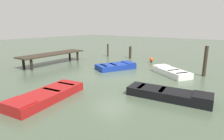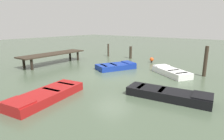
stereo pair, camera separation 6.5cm
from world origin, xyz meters
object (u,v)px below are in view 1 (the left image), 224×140
at_px(dock_segment, 53,54).
at_px(rowboat_white, 171,72).
at_px(mooring_piling_mid_left, 130,52).
at_px(rowboat_blue, 116,66).
at_px(mooring_piling_mid_right, 108,50).
at_px(rowboat_red, 47,95).
at_px(rowboat_black, 169,94).
at_px(mooring_piling_near_left, 205,61).
at_px(marker_buoy, 151,59).

bearing_deg(dock_segment, rowboat_white, -76.88).
bearing_deg(dock_segment, mooring_piling_mid_left, -33.32).
height_order(dock_segment, rowboat_white, dock_segment).
distance_m(rowboat_blue, mooring_piling_mid_right, 6.09).
relative_size(rowboat_red, rowboat_black, 1.01).
height_order(mooring_piling_near_left, marker_buoy, mooring_piling_near_left).
relative_size(dock_segment, rowboat_white, 1.97).
bearing_deg(mooring_piling_mid_left, mooring_piling_mid_right, 100.29).
relative_size(rowboat_white, mooring_piling_mid_right, 2.29).
relative_size(dock_segment, mooring_piling_near_left, 3.03).
bearing_deg(mooring_piling_mid_right, dock_segment, 168.47).
xyz_separation_m(rowboat_black, mooring_piling_mid_left, (8.07, 7.30, 0.40)).
distance_m(rowboat_red, mooring_piling_mid_left, 12.05).
bearing_deg(rowboat_black, mooring_piling_mid_right, 133.93).
bearing_deg(dock_segment, rowboat_blue, -74.63).
bearing_deg(rowboat_blue, mooring_piling_mid_left, 44.29).
xyz_separation_m(dock_segment, mooring_piling_near_left, (3.84, -11.51, 0.18)).
height_order(rowboat_blue, rowboat_red, same).
bearing_deg(rowboat_blue, rowboat_black, -96.33).
height_order(rowboat_black, rowboat_white, same).
bearing_deg(mooring_piling_near_left, marker_buoy, 67.04).
bearing_deg(rowboat_red, mooring_piling_near_left, 141.14).
bearing_deg(rowboat_white, rowboat_red, 101.86).
distance_m(dock_segment, rowboat_red, 8.50).
distance_m(rowboat_black, rowboat_white, 4.53).
height_order(mooring_piling_mid_left, marker_buoy, mooring_piling_mid_left).
height_order(rowboat_white, marker_buoy, marker_buoy).
relative_size(mooring_piling_mid_right, mooring_piling_near_left, 0.67).
xyz_separation_m(rowboat_white, marker_buoy, (3.13, 3.03, 0.07)).
distance_m(rowboat_blue, mooring_piling_mid_left, 5.06).
height_order(rowboat_blue, marker_buoy, marker_buoy).
xyz_separation_m(mooring_piling_mid_right, marker_buoy, (-0.21, -5.34, -0.40)).
bearing_deg(mooring_piling_mid_right, rowboat_blue, -134.74).
xyz_separation_m(mooring_piling_mid_left, marker_buoy, (-0.68, -2.74, -0.33)).
bearing_deg(rowboat_red, dock_segment, -137.77).
distance_m(dock_segment, marker_buoy, 8.88).
height_order(dock_segment, mooring_piling_near_left, mooring_piling_near_left).
relative_size(rowboat_red, mooring_piling_near_left, 1.94).
bearing_deg(mooring_piling_mid_left, marker_buoy, -103.92).
relative_size(rowboat_red, mooring_piling_mid_left, 3.19).
height_order(mooring_piling_mid_left, mooring_piling_near_left, mooring_piling_near_left).
xyz_separation_m(rowboat_red, rowboat_black, (3.62, -4.37, -0.00)).
distance_m(rowboat_black, mooring_piling_near_left, 5.38).
bearing_deg(mooring_piling_near_left, rowboat_blue, 108.45).
bearing_deg(rowboat_red, rowboat_black, 118.69).
bearing_deg(rowboat_red, mooring_piling_mid_left, -176.85).
xyz_separation_m(rowboat_blue, mooring_piling_near_left, (1.98, -5.94, 0.80)).
relative_size(dock_segment, marker_buoy, 12.88).
distance_m(rowboat_blue, rowboat_red, 7.04).
bearing_deg(rowboat_black, mooring_piling_near_left, 77.54).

